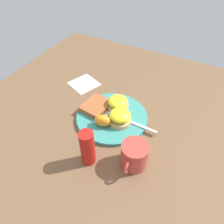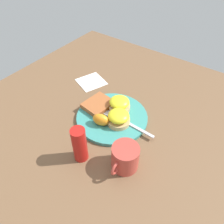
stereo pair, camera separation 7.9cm
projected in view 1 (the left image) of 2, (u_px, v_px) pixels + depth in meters
ground_plane at (112, 119)px, 0.81m from camera, size 1.10×1.10×0.00m
plate at (112, 117)px, 0.81m from camera, size 0.26×0.26×0.01m
sandwich_benedict_left at (120, 117)px, 0.77m from camera, size 0.08×0.08×0.05m
sandwich_benedict_right at (117, 103)px, 0.82m from camera, size 0.08×0.08×0.05m
hashbrown_patty at (96, 106)px, 0.83m from camera, size 0.12×0.10×0.02m
orange_wedge at (103, 121)px, 0.76m from camera, size 0.05×0.07×0.04m
fork at (122, 119)px, 0.79m from camera, size 0.03×0.23×0.00m
cup at (134, 155)px, 0.65m from camera, size 0.11×0.08×0.08m
napkin at (84, 84)px, 0.97m from camera, size 0.14×0.14×0.00m
condiment_bottle at (88, 148)px, 0.64m from camera, size 0.04×0.04×0.13m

